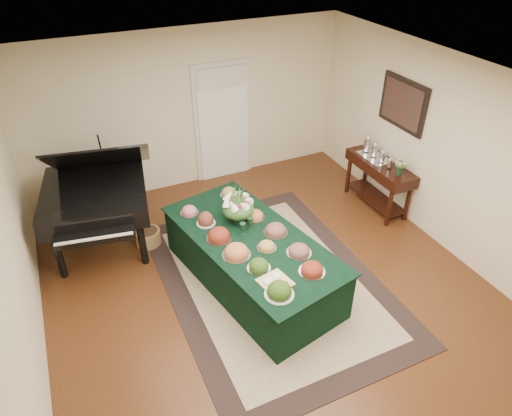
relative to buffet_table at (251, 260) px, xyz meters
name	(u,v)px	position (x,y,z in m)	size (l,w,h in m)	color
ground	(265,284)	(0.14, -0.14, -0.37)	(6.00, 6.00, 0.00)	black
area_rug	(271,281)	(0.24, -0.11, -0.36)	(2.67, 3.74, 0.01)	black
kitchen_doorway	(223,124)	(0.74, 2.83, 0.65)	(1.05, 0.07, 2.10)	silver
buffet_table	(251,260)	(0.00, 0.00, 0.00)	(1.73, 2.79, 0.73)	black
food_platters	(251,238)	(-0.03, -0.06, 0.41)	(1.22, 2.38, 0.13)	silver
cutting_board	(274,280)	(-0.10, -0.83, 0.40)	(0.39, 0.39, 0.10)	tan
green_goblets	(247,226)	(0.00, 0.15, 0.45)	(0.21, 0.15, 0.18)	black
floral_centerpiece	(238,205)	(0.00, 0.41, 0.61)	(0.43, 0.43, 0.43)	black
grand_piano	(96,195)	(-1.64, 1.64, 0.49)	(1.73, 1.88, 1.72)	black
wicker_basket	(148,237)	(-1.06, 1.38, -0.25)	(0.37, 0.37, 0.23)	olive
mahogany_sideboard	(379,172)	(2.64, 0.82, 0.26)	(0.45, 1.30, 0.81)	black
tea_service	(376,152)	(2.64, 0.97, 0.56)	(0.34, 0.74, 0.30)	silver
pink_bouquet	(400,165)	(2.64, 0.40, 0.60)	(0.19, 0.19, 0.24)	black
wall_painting	(403,104)	(2.86, 0.82, 1.38)	(0.05, 0.95, 0.75)	black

